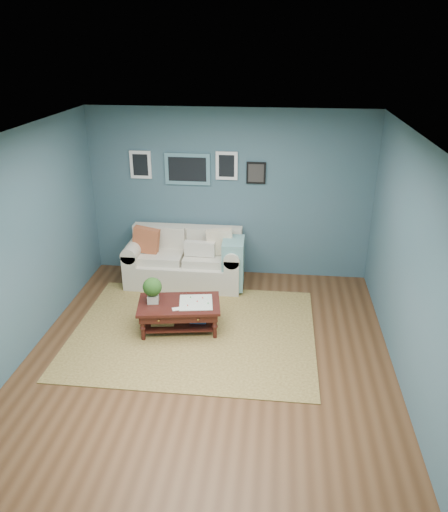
# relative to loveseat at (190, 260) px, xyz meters

# --- Properties ---
(room_shell) EXTENTS (5.00, 5.02, 2.70)m
(room_shell) POSITION_rel_loveseat_xyz_m (0.57, -1.97, 0.97)
(room_shell) COLOR brown
(room_shell) RESTS_ON ground
(area_rug) EXTENTS (3.22, 2.57, 0.01)m
(area_rug) POSITION_rel_loveseat_xyz_m (0.31, -1.49, -0.38)
(area_rug) COLOR brown
(area_rug) RESTS_ON ground
(loveseat) EXTENTS (1.87, 0.85, 0.96)m
(loveseat) POSITION_rel_loveseat_xyz_m (0.00, 0.00, 0.00)
(loveseat) COLOR beige
(loveseat) RESTS_ON ground
(coffee_table) EXTENTS (1.17, 0.80, 0.76)m
(coffee_table) POSITION_rel_loveseat_xyz_m (0.05, -1.44, -0.05)
(coffee_table) COLOR black
(coffee_table) RESTS_ON ground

